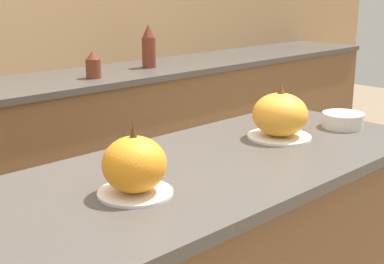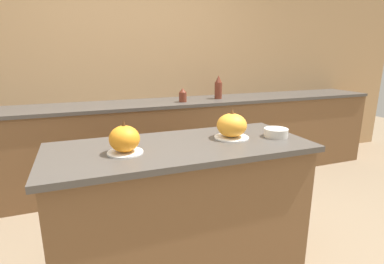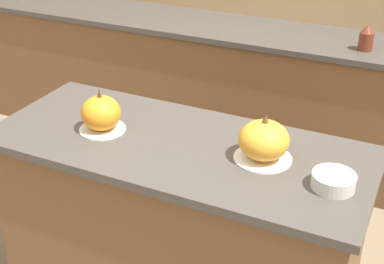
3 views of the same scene
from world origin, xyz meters
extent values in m
cube|color=#47423D|center=(0.00, 0.00, 0.89)|extent=(1.58, 0.67, 0.03)
cube|color=brown|center=(0.00, 1.51, 0.45)|extent=(6.00, 0.56, 0.89)
cylinder|color=white|center=(-0.34, -0.04, 0.91)|extent=(0.20, 0.20, 0.01)
ellipsoid|color=orange|center=(-0.34, -0.04, 0.99)|extent=(0.17, 0.17, 0.15)
cone|color=#4C2D14|center=(-0.34, -0.04, 1.08)|extent=(0.02, 0.02, 0.04)
cylinder|color=white|center=(0.36, 0.03, 0.91)|extent=(0.23, 0.23, 0.01)
ellipsoid|color=orange|center=(0.36, 0.03, 0.99)|extent=(0.19, 0.19, 0.15)
cone|color=brown|center=(0.36, 0.03, 1.08)|extent=(0.03, 0.03, 0.04)
cylinder|color=maroon|center=(0.97, 1.50, 1.02)|extent=(0.09, 0.09, 0.19)
cone|color=maroon|center=(0.97, 1.50, 1.16)|extent=(0.08, 0.08, 0.08)
cylinder|color=maroon|center=(0.50, 1.41, 0.98)|extent=(0.08, 0.08, 0.11)
cone|color=maroon|center=(0.50, 1.41, 1.06)|extent=(0.08, 0.08, 0.05)
cylinder|color=beige|center=(0.64, -0.05, 0.93)|extent=(0.16, 0.16, 0.06)
camera|label=1|loc=(-1.12, -1.08, 1.43)|focal=50.00mm
camera|label=2|loc=(-0.55, -1.64, 1.44)|focal=28.00mm
camera|label=3|loc=(0.87, -1.69, 1.97)|focal=50.00mm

